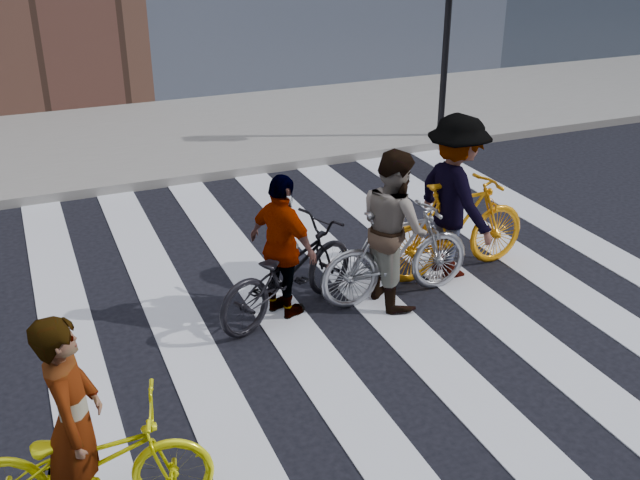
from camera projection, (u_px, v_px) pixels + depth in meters
ground at (346, 328)px, 7.98m from camera, size 100.00×100.00×0.00m
sidewalk_far at (182, 135)px, 14.23m from camera, size 100.00×5.00×0.15m
zebra_crosswalk at (346, 328)px, 7.97m from camera, size 8.25×10.00×0.01m
traffic_signal at (450, 18)px, 13.04m from camera, size 0.22×0.42×3.33m
bike_yellow_left at (88, 462)px, 5.40m from camera, size 1.88×1.01×0.94m
bike_silver_mid at (396, 254)px, 8.36m from camera, size 1.88×0.57×1.12m
bike_yellow_right at (456, 227)px, 8.94m from camera, size 2.02×0.67×1.20m
bike_dark_rear at (288, 272)px, 8.07m from camera, size 2.04×1.40×1.02m
rider_left at (74, 422)px, 5.22m from camera, size 0.53×0.69×1.69m
rider_mid at (394, 227)px, 8.20m from camera, size 0.69×0.88×1.78m
rider_right at (455, 197)px, 8.76m from camera, size 0.81×1.32×1.98m
rider_rear at (283, 247)px, 7.93m from camera, size 0.74×1.03×1.62m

